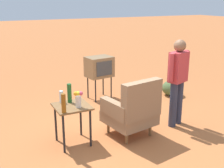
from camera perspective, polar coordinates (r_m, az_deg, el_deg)
name	(u,v)px	position (r m, az deg, el deg)	size (l,w,h in m)	color
ground_plane	(124,137)	(5.05, 2.53, -10.67)	(60.00, 60.00, 0.00)	#AD6033
armchair	(133,110)	(4.90, 4.26, -5.19)	(0.88, 0.89, 1.06)	brown
side_table	(72,111)	(4.66, -8.04, -5.51)	(0.56, 0.56, 0.68)	black
tv_on_stand	(99,67)	(6.71, -2.58, 3.42)	(0.65, 0.52, 1.03)	black
person_standing	(178,78)	(5.35, 13.11, 1.26)	(0.54, 0.32, 1.64)	#2D3347
bottle_wine_green	(69,93)	(4.72, -8.58, -1.84)	(0.07, 0.07, 0.32)	#1E5623
bottle_short_clear	(61,97)	(4.76, -10.18, -2.54)	(0.06, 0.06, 0.20)	silver
bottle_tall_amber	(64,103)	(4.31, -9.74, -3.87)	(0.07, 0.07, 0.30)	brown
flower_vase	(78,98)	(4.49, -6.82, -2.92)	(0.15, 0.10, 0.27)	silver
shrub_near	(172,88)	(7.24, 11.95, -0.81)	(0.49, 0.49, 0.38)	#475B33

